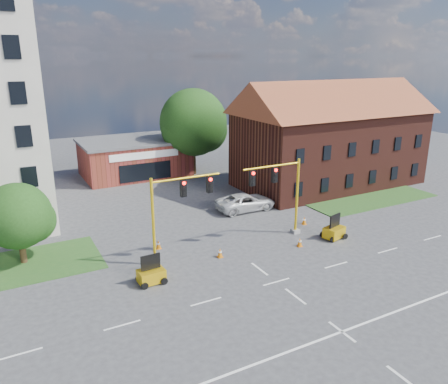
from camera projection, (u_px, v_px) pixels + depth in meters
The scene contains 16 objects.
ground at pixel (276, 282), 27.90m from camera, with size 120.00×120.00×0.00m, color #3E3E40.
grass_verge_ne at pixel (374, 200), 43.56m from camera, with size 14.00×4.00×0.08m, color #265620.
lane_markings at pixel (306, 304), 25.37m from camera, with size 60.00×36.00×0.01m, color white, non-canonical shape.
brick_shop at pixel (135, 157), 52.50m from camera, with size 12.40×8.40×4.30m.
townhouse_row at pixel (331, 131), 47.70m from camera, with size 21.00×11.00×11.50m.
tree_large at pixel (196, 124), 52.01m from camera, with size 8.39×7.99×10.28m.
tree_nw_front at pixel (21, 217), 29.61m from camera, with size 4.76×4.53×5.77m.
signal_mast_west at pixel (176, 207), 29.82m from camera, with size 5.30×0.60×6.20m.
signal_mast_east at pixel (280, 190), 33.74m from camera, with size 5.30×0.60×6.20m.
trailer_west at pixel (151, 275), 27.60m from camera, with size 1.69×1.17×1.87m.
trailer_east at pixel (334, 231), 34.44m from camera, with size 1.91×1.52×1.90m.
cone_a at pixel (220, 253), 31.22m from camera, with size 0.40×0.40×0.70m.
cone_b at pixel (158, 245), 32.60m from camera, with size 0.40×0.40×0.70m.
cone_c at pixel (300, 242), 33.02m from camera, with size 0.40×0.40×0.70m.
cone_d at pixel (304, 221), 37.36m from camera, with size 0.40×0.40×0.70m.
pickup_white at pixel (246, 202), 40.73m from camera, with size 2.61×5.65×1.57m, color silver.
Camera 1 is at (-14.71, -20.39, 13.79)m, focal length 35.00 mm.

